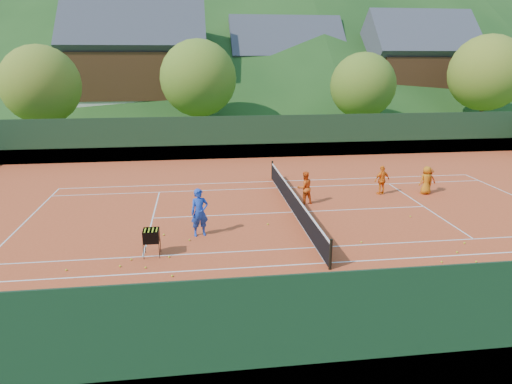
{
  "coord_description": "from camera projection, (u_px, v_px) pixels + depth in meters",
  "views": [
    {
      "loc": [
        -4.31,
        -19.59,
        6.93
      ],
      "look_at": [
        -1.74,
        0.0,
        1.06
      ],
      "focal_mm": 32.0,
      "sensor_mm": 36.0,
      "label": 1
    }
  ],
  "objects": [
    {
      "name": "tennis_net",
      "position": [
        294.0,
        202.0,
        20.98
      ],
      "size": [
        0.1,
        12.07,
        1.1
      ],
      "color": "black",
      "rests_on": "clay_court"
    },
    {
      "name": "perimeter_fence",
      "position": [
        294.0,
        186.0,
        20.77
      ],
      "size": [
        40.4,
        24.24,
        3.0
      ],
      "color": "#16311B",
      "rests_on": "clay_court"
    },
    {
      "name": "tennis_ball_14",
      "position": [
        66.0,
        270.0,
        15.32
      ],
      "size": [
        0.07,
        0.07,
        0.07
      ],
      "primitive_type": "sphere",
      "color": "#BBD323",
      "rests_on": "clay_court"
    },
    {
      "name": "tennis_ball_12",
      "position": [
        146.0,
        290.0,
        14.03
      ],
      "size": [
        0.07,
        0.07,
        0.07
      ],
      "primitive_type": "sphere",
      "color": "#BBD323",
      "rests_on": "clay_court"
    },
    {
      "name": "coach",
      "position": [
        200.0,
        212.0,
        18.11
      ],
      "size": [
        0.79,
        0.6,
        1.94
      ],
      "primitive_type": "imported",
      "rotation": [
        0.0,
        0.0,
        0.21
      ],
      "color": "#1C41B8",
      "rests_on": "clay_court"
    },
    {
      "name": "tennis_ball_1",
      "position": [
        442.0,
        262.0,
        15.92
      ],
      "size": [
        0.07,
        0.07,
        0.07
      ],
      "primitive_type": "sphere",
      "color": "#BBD323",
      "rests_on": "clay_court"
    },
    {
      "name": "ball_hopper",
      "position": [
        151.0,
        236.0,
        16.31
      ],
      "size": [
        0.57,
        0.57,
        1.0
      ],
      "color": "black",
      "rests_on": "clay_court"
    },
    {
      "name": "tennis_ball_0",
      "position": [
        172.0,
        276.0,
        14.91
      ],
      "size": [
        0.07,
        0.07,
        0.07
      ],
      "primitive_type": "sphere",
      "color": "#BBD323",
      "rests_on": "clay_court"
    },
    {
      "name": "chalet_right",
      "position": [
        415.0,
        72.0,
        50.63
      ],
      "size": [
        11.5,
        8.82,
        11.91
      ],
      "color": "beige",
      "rests_on": "ground"
    },
    {
      "name": "ground",
      "position": [
        293.0,
        213.0,
        21.13
      ],
      "size": [
        400.0,
        400.0,
        0.0
      ],
      "primitive_type": "plane",
      "color": "#2B5119",
      "rests_on": "ground"
    },
    {
      "name": "student_c",
      "position": [
        426.0,
        180.0,
        23.73
      ],
      "size": [
        0.8,
        0.6,
        1.48
      ],
      "primitive_type": "imported",
      "rotation": [
        0.0,
        0.0,
        3.33
      ],
      "color": "orange",
      "rests_on": "clay_court"
    },
    {
      "name": "tree_a",
      "position": [
        41.0,
        85.0,
        34.86
      ],
      "size": [
        6.0,
        6.0,
        7.88
      ],
      "color": "#3C2818",
      "rests_on": "ground"
    },
    {
      "name": "tree_d",
      "position": [
        487.0,
        73.0,
        41.3
      ],
      "size": [
        6.8,
        6.8,
        8.93
      ],
      "color": "#3F2819",
      "rests_on": "ground"
    },
    {
      "name": "tennis_ball_3",
      "position": [
        476.0,
        262.0,
        15.95
      ],
      "size": [
        0.07,
        0.07,
        0.07
      ],
      "primitive_type": "sphere",
      "color": "#BBD323",
      "rests_on": "clay_court"
    },
    {
      "name": "student_a",
      "position": [
        305.0,
        188.0,
        22.13
      ],
      "size": [
        0.92,
        0.79,
        1.62
      ],
      "primitive_type": "imported",
      "rotation": [
        0.0,
        0.0,
        3.4
      ],
      "color": "#FB5D16",
      "rests_on": "clay_court"
    },
    {
      "name": "tennis_ball_7",
      "position": [
        164.0,
        235.0,
        18.36
      ],
      "size": [
        0.07,
        0.07,
        0.07
      ],
      "primitive_type": "sphere",
      "color": "#BBD323",
      "rests_on": "clay_court"
    },
    {
      "name": "tennis_ball_20",
      "position": [
        110.0,
        291.0,
        13.93
      ],
      "size": [
        0.07,
        0.07,
        0.07
      ],
      "primitive_type": "sphere",
      "color": "#BBD323",
      "rests_on": "clay_court"
    },
    {
      "name": "tennis_ball_23",
      "position": [
        190.0,
        240.0,
        17.82
      ],
      "size": [
        0.07,
        0.07,
        0.07
      ],
      "primitive_type": "sphere",
      "color": "#BBD323",
      "rests_on": "clay_court"
    },
    {
      "name": "tennis_ball_24",
      "position": [
        268.0,
        224.0,
        19.51
      ],
      "size": [
        0.07,
        0.07,
        0.07
      ],
      "primitive_type": "sphere",
      "color": "#BBD323",
      "rests_on": "clay_court"
    },
    {
      "name": "chalet_mid",
      "position": [
        284.0,
        74.0,
        52.77
      ],
      "size": [
        12.65,
        8.82,
        11.45
      ],
      "color": "beige",
      "rests_on": "ground"
    },
    {
      "name": "tennis_ball_19",
      "position": [
        470.0,
        288.0,
        14.11
      ],
      "size": [
        0.07,
        0.07,
        0.07
      ],
      "primitive_type": "sphere",
      "color": "#BBD323",
      "rests_on": "clay_court"
    },
    {
      "name": "tennis_ball_6",
      "position": [
        441.0,
        292.0,
        13.91
      ],
      "size": [
        0.07,
        0.07,
        0.07
      ],
      "primitive_type": "sphere",
      "color": "#BBD323",
      "rests_on": "clay_court"
    },
    {
      "name": "student_d",
      "position": [
        429.0,
        180.0,
        24.09
      ],
      "size": [
        0.87,
        0.54,
        1.3
      ],
      "primitive_type": "imported",
      "rotation": [
        0.0,
        0.0,
        3.21
      ],
      "color": "#E95414",
      "rests_on": "clay_court"
    },
    {
      "name": "tennis_ball_8",
      "position": [
        169.0,
        257.0,
        16.32
      ],
      "size": [
        0.07,
        0.07,
        0.07
      ],
      "primitive_type": "sphere",
      "color": "#BBD323",
      "rests_on": "clay_court"
    },
    {
      "name": "tennis_ball_11",
      "position": [
        146.0,
        268.0,
        15.49
      ],
      "size": [
        0.07,
        0.07,
        0.07
      ],
      "primitive_type": "sphere",
      "color": "#BBD323",
      "rests_on": "clay_court"
    },
    {
      "name": "clay_court",
      "position": [
        293.0,
        212.0,
        21.13
      ],
      "size": [
        40.0,
        24.0,
        0.02
      ],
      "primitive_type": "cube",
      "color": "#C1431F",
      "rests_on": "ground"
    },
    {
      "name": "tree_b",
      "position": [
        198.0,
        78.0,
        38.16
      ],
      "size": [
        6.4,
        6.4,
        8.4
      ],
      "color": "#41281A",
      "rests_on": "ground"
    },
    {
      "name": "tennis_ball_5",
      "position": [
        297.0,
        311.0,
        12.86
      ],
      "size": [
        0.07,
        0.07,
        0.07
      ],
      "primitive_type": "sphere",
      "color": "#BBD323",
      "rests_on": "clay_court"
    },
    {
      "name": "tennis_ball_10",
      "position": [
        209.0,
        286.0,
        14.24
      ],
      "size": [
        0.07,
        0.07,
        0.07
      ],
      "primitive_type": "sphere",
      "color": "#BBD323",
      "rests_on": "clay_court"
    },
    {
      "name": "tennis_ball_16",
      "position": [
        361.0,
        242.0,
        17.62
      ],
      "size": [
        0.07,
        0.07,
        0.07
      ],
      "primitive_type": "sphere",
      "color": "#BBD323",
      "rests_on": "clay_court"
    },
    {
      "name": "chalet_left",
      "position": [
        139.0,
        70.0,
        46.79
      ],
      "size": [
        13.8,
        9.93,
        12.92
      ],
      "color": "beige",
      "rests_on": "ground"
    },
    {
      "name": "tennis_ball_9",
      "position": [
        131.0,
        259.0,
        16.11
      ],
      "size": [
        0.07,
        0.07,
        0.07
      ],
      "primitive_type": "sphere",
      "color": "#BBD323",
      "rests_on": "clay_court"
    },
    {
      "name": "court_lines",
      "position": [
        293.0,
        212.0,
        21.12
      ],
      "size": [
        23.83,
        11.03,
        0.0
      ],
      "color": "white",
      "rests_on": "clay_court"
    },
    {
      "name": "tennis_ball_4",
      "position": [
        366.0,
        314.0,
        12.72
      ],
      "size": [
        0.07,
        0.07,
        0.07
      ],
      "primitive_type": "sphere",
      "color": "#BBD323",
      "rests_on": "clay_court"
    },
    {
      "name": "tennis_ball_18",
      "position": [
        120.0,
        266.0,
        15.6
      ],
      "size": [
        0.07,
        0.07,
        0.07
      ],
      "primitive_type": "sphere",
      "color": "#BBD323",
      "rests_on": "clay_court"
    },
    {
      "name": "tennis_ball_13",
      "position": [
        171.0,
        286.0,
        14.26
      ],
      "size": [
        0.07,
        0.07,
        0.07
      ],
      "primitive_type": "sphere",
      "color": "#BBD323",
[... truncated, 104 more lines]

